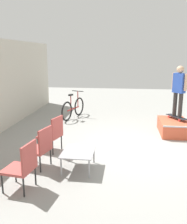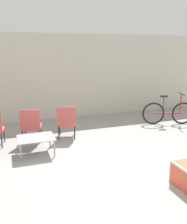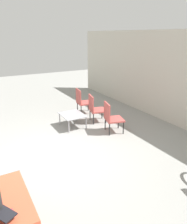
{
  "view_description": "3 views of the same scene",
  "coord_description": "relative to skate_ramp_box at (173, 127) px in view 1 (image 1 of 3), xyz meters",
  "views": [
    {
      "loc": [
        -6.53,
        0.25,
        2.52
      ],
      "look_at": [
        0.08,
        1.11,
        0.96
      ],
      "focal_mm": 40.0,
      "sensor_mm": 36.0,
      "label": 1
    },
    {
      "loc": [
        -2.01,
        -4.49,
        2.47
      ],
      "look_at": [
        -0.1,
        0.96,
        1.01
      ],
      "focal_mm": 40.0,
      "sensor_mm": 36.0,
      "label": 2
    },
    {
      "loc": [
        4.58,
        -1.4,
        2.85
      ],
      "look_at": [
        0.12,
        1.13,
        1.02
      ],
      "focal_mm": 35.0,
      "sensor_mm": 36.0,
      "label": 3
    }
  ],
  "objects": [
    {
      "name": "coffee_table",
      "position": [
        -2.94,
        2.56,
        0.17
      ],
      "size": [
        0.86,
        0.69,
        0.43
      ],
      "color": "#9E9EA3",
      "rests_on": "ground_plane"
    },
    {
      "name": "patio_chair_left",
      "position": [
        -3.93,
        3.42,
        0.3
      ],
      "size": [
        0.59,
        0.59,
        0.94
      ],
      "rotation": [
        0.0,
        0.0,
        3.01
      ],
      "color": "black",
      "rests_on": "ground_plane"
    },
    {
      "name": "skateboard_on_ramp",
      "position": [
        0.19,
        -0.12,
        0.29
      ],
      "size": [
        0.83,
        0.59,
        0.07
      ],
      "rotation": [
        0.0,
        0.0,
        0.51
      ],
      "color": "black",
      "rests_on": "skate_ramp_box"
    },
    {
      "name": "skate_ramp_box",
      "position": [
        0.0,
        0.0,
        0.0
      ],
      "size": [
        1.42,
        0.86,
        0.44
      ],
      "color": "#DB5638",
      "rests_on": "ground_plane"
    },
    {
      "name": "patio_chair_center",
      "position": [
        -2.97,
        3.42,
        0.3
      ],
      "size": [
        0.63,
        0.63,
        0.94
      ],
      "rotation": [
        0.0,
        0.0,
        2.9
      ],
      "color": "black",
      "rests_on": "ground_plane"
    },
    {
      "name": "bicycle",
      "position": [
        1.54,
        3.62,
        0.19
      ],
      "size": [
        1.69,
        0.66,
        1.05
      ],
      "rotation": [
        0.0,
        0.0,
        -0.3
      ],
      "color": "black",
      "rests_on": "ground_plane"
    },
    {
      "name": "person_skater",
      "position": [
        0.19,
        -0.12,
        1.27
      ],
      "size": [
        0.46,
        0.4,
        1.64
      ],
      "rotation": [
        0.0,
        0.0,
        0.69
      ],
      "color": "#2D2D2D",
      "rests_on": "skateboard_on_ramp"
    },
    {
      "name": "patio_chair_right",
      "position": [
        -1.99,
        3.42,
        0.3
      ],
      "size": [
        0.64,
        0.64,
        0.94
      ],
      "rotation": [
        0.0,
        0.0,
        2.87
      ],
      "color": "black",
      "rests_on": "ground_plane"
    },
    {
      "name": "ground_plane",
      "position": [
        -1.48,
        1.31,
        -0.21
      ],
      "size": [
        24.0,
        24.0,
        0.0
      ],
      "primitive_type": "plane",
      "color": "gray"
    }
  ]
}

